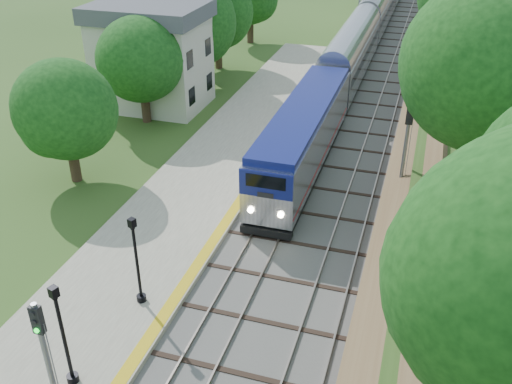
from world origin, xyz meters
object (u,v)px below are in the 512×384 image
(station_building, at_px, (152,55))
(signal_platform, at_px, (47,360))
(lamppost_mid, at_px, (65,342))
(lamppost_far, at_px, (137,266))
(signal_farside, at_px, (405,149))

(station_building, bearing_deg, signal_platform, -69.36)
(station_building, height_order, lamppost_mid, station_building)
(lamppost_far, bearing_deg, lamppost_mid, -93.79)
(lamppost_far, bearing_deg, signal_platform, -83.63)
(signal_platform, bearing_deg, lamppost_mid, 117.30)
(lamppost_mid, height_order, lamppost_far, lamppost_mid)
(station_building, distance_m, lamppost_mid, 29.18)
(signal_platform, distance_m, signal_farside, 20.05)
(station_building, relative_size, lamppost_mid, 1.98)
(lamppost_mid, relative_size, signal_platform, 0.77)
(lamppost_far, bearing_deg, station_building, 114.59)
(signal_farside, bearing_deg, lamppost_far, -131.94)
(lamppost_mid, height_order, signal_platform, signal_platform)
(lamppost_mid, bearing_deg, signal_farside, 57.13)
(station_building, distance_m, signal_farside, 23.28)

